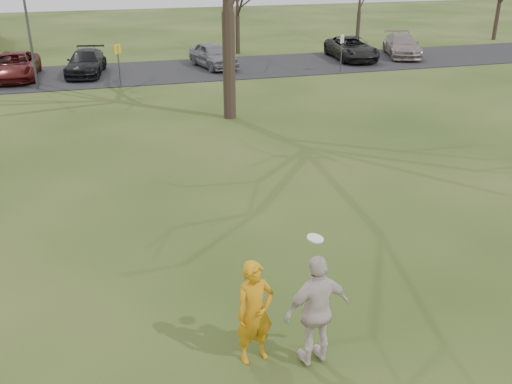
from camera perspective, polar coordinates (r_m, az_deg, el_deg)
ground at (r=10.18m, az=6.42°, el=-16.65°), size 120.00×120.00×0.00m
parking_strip at (r=32.93m, az=-10.24°, el=11.82°), size 62.00×6.50×0.04m
player_defender at (r=9.63m, az=-0.12°, el=-12.03°), size 0.76×0.56×1.89m
car_2 at (r=33.07m, az=-23.11°, el=11.62°), size 2.32×4.89×1.35m
car_3 at (r=32.92m, az=-16.77°, el=12.39°), size 2.49×4.66×1.29m
car_4 at (r=33.60m, az=-4.37°, el=13.60°), size 2.52×4.35×1.39m
car_6 at (r=36.45m, az=9.61°, el=14.10°), size 2.58×5.00×1.35m
car_7 at (r=38.16m, az=14.50°, el=14.11°), size 3.25×5.01×1.35m
catching_play at (r=9.51m, az=6.17°, el=-11.75°), size 1.23×0.65×2.33m
lamp_post at (r=29.87m, az=-22.26°, el=17.02°), size 0.34×0.34×6.27m
sign_yellow at (r=29.59m, az=-13.72°, el=13.05°), size 0.35×0.35×2.08m
sign_white at (r=32.36m, az=8.63°, el=14.30°), size 0.35×0.35×2.08m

